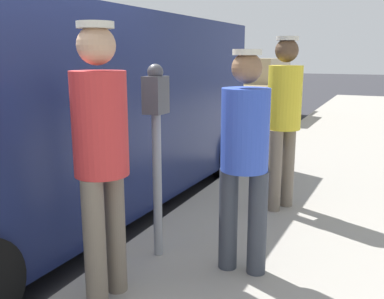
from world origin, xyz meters
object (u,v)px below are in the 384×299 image
object	(u,v)px
parking_meter_near	(156,129)
parked_sedan_ahead	(248,94)
pedestrian_in_yellow	(284,112)
pedestrian_in_blue	(245,150)
parked_van	(73,110)
pedestrian_in_red	(101,148)

from	to	relation	value
parking_meter_near	parked_sedan_ahead	size ratio (longest dim) A/B	0.34
pedestrian_in_yellow	pedestrian_in_blue	size ratio (longest dim) A/B	1.09
pedestrian_in_yellow	parked_van	bearing A→B (deg)	-162.71
pedestrian_in_yellow	pedestrian_in_blue	xyz separation A→B (m)	(0.06, -1.45, -0.09)
parked_sedan_ahead	pedestrian_in_blue	bearing A→B (deg)	-72.68
parking_meter_near	pedestrian_in_red	bearing A→B (deg)	-89.65
parking_meter_near	parked_sedan_ahead	distance (m)	8.10
parking_meter_near	pedestrian_in_blue	bearing A→B (deg)	3.30
pedestrian_in_red	parked_sedan_ahead	size ratio (longest dim) A/B	0.40
parking_meter_near	pedestrian_in_blue	xyz separation A→B (m)	(0.69, 0.04, -0.11)
pedestrian_in_red	pedestrian_in_yellow	world-z (taller)	pedestrian_in_red
pedestrian_in_yellow	parked_van	distance (m)	2.24
pedestrian_in_red	parked_sedan_ahead	xyz separation A→B (m)	(-1.76, 8.59, -0.42)
parking_meter_near	pedestrian_in_yellow	xyz separation A→B (m)	(0.64, 1.49, -0.02)
pedestrian_in_blue	parked_van	size ratio (longest dim) A/B	0.31
pedestrian_in_yellow	parked_van	world-z (taller)	parked_van
pedestrian_in_red	parking_meter_near	bearing A→B (deg)	90.35
parking_meter_near	pedestrian_in_yellow	world-z (taller)	pedestrian_in_yellow
parking_meter_near	pedestrian_in_red	xyz separation A→B (m)	(0.00, -0.70, -0.01)
pedestrian_in_red	parked_van	size ratio (longest dim) A/B	0.34
pedestrian_in_yellow	parked_sedan_ahead	xyz separation A→B (m)	(-2.39, 6.40, -0.42)
parked_van	parking_meter_near	bearing A→B (deg)	-28.69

